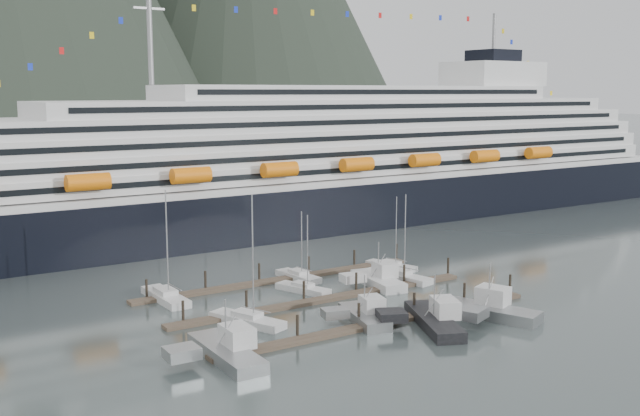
% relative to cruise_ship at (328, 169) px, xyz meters
% --- Properties ---
extents(ground, '(1600.00, 1600.00, 0.00)m').
position_rel_cruise_ship_xyz_m(ground, '(-30.03, -54.94, -12.04)').
color(ground, '#404C4C').
rests_on(ground, ground).
extents(cruise_ship, '(210.00, 30.40, 50.30)m').
position_rel_cruise_ship_xyz_m(cruise_ship, '(0.00, 0.00, 0.00)').
color(cruise_ship, black).
rests_on(cruise_ship, ground).
extents(dock_near, '(48.18, 2.28, 3.20)m').
position_rel_cruise_ship_xyz_m(dock_near, '(-34.95, -64.89, -11.73)').
color(dock_near, '#45372C').
rests_on(dock_near, ground).
extents(dock_mid, '(48.18, 2.28, 3.20)m').
position_rel_cruise_ship_xyz_m(dock_mid, '(-34.95, -51.89, -11.73)').
color(dock_mid, '#45372C').
rests_on(dock_mid, ground).
extents(dock_far, '(48.18, 2.28, 3.20)m').
position_rel_cruise_ship_xyz_m(dock_far, '(-34.95, -38.89, -11.73)').
color(dock_far, '#45372C').
rests_on(dock_far, ground).
extents(sailboat_b, '(6.50, 10.95, 17.11)m').
position_rel_cruise_ship_xyz_m(sailboat_b, '(-49.30, -55.40, -11.58)').
color(sailboat_b, silver).
rests_on(sailboat_b, ground).
extents(sailboat_c, '(5.16, 9.07, 11.94)m').
position_rel_cruise_ship_xyz_m(sailboat_c, '(-35.32, -46.26, -11.64)').
color(sailboat_c, silver).
rests_on(sailboat_c, ground).
extents(sailboat_d, '(4.93, 11.94, 14.02)m').
position_rel_cruise_ship_xyz_m(sailboat_d, '(-18.89, -48.13, -11.62)').
color(sailboat_d, silver).
rests_on(sailboat_d, ground).
extents(sailboat_e, '(3.13, 11.38, 16.35)m').
position_rel_cruise_ship_xyz_m(sailboat_e, '(-53.91, -39.54, -11.59)').
color(sailboat_e, silver).
rests_on(sailboat_e, ground).
extents(sailboat_f, '(3.46, 9.02, 11.33)m').
position_rel_cruise_ship_xyz_m(sailboat_f, '(-32.03, -39.57, -11.63)').
color(sailboat_f, silver).
rests_on(sailboat_f, ground).
extents(sailboat_g, '(4.64, 9.34, 12.50)m').
position_rel_cruise_ship_xyz_m(sailboat_g, '(-15.32, -41.80, -11.64)').
color(sailboat_g, silver).
rests_on(sailboat_g, ground).
extents(trawler_a, '(9.80, 13.61, 7.45)m').
position_rel_cruise_ship_xyz_m(trawler_a, '(-57.18, -65.19, -11.10)').
color(trawler_a, gray).
rests_on(trawler_a, ground).
extents(trawler_b, '(8.64, 10.93, 6.75)m').
position_rel_cruise_ship_xyz_m(trawler_b, '(-36.42, -62.64, -11.17)').
color(trawler_b, gray).
rests_on(trawler_b, ground).
extents(trawler_c, '(11.79, 14.57, 7.32)m').
position_rel_cruise_ship_xyz_m(trawler_c, '(-30.29, -68.87, -11.12)').
color(trawler_c, black).
rests_on(trawler_c, ground).
extents(trawler_d, '(11.28, 13.84, 7.96)m').
position_rel_cruise_ship_xyz_m(trawler_d, '(-21.73, -70.00, -11.06)').
color(trawler_d, gray).
rests_on(trawler_d, ground).
extents(trawler_e, '(8.97, 11.75, 7.36)m').
position_rel_cruise_ship_xyz_m(trawler_e, '(-23.94, -49.29, -11.11)').
color(trawler_e, silver).
rests_on(trawler_e, ground).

